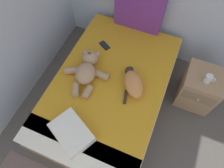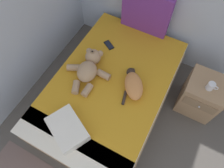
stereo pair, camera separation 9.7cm
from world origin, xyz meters
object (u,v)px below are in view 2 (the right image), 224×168
Objects in this scene: cat at (133,84)px; cell_phone at (109,45)px; throw_pillow at (67,129)px; teddy_bear at (89,67)px; bed at (111,92)px; patterned_cushion at (146,12)px; mug at (211,86)px; nightstand at (201,95)px.

cell_phone is at bearing 141.76° from cat.
cat is 0.82m from throw_pillow.
throw_pillow is (0.18, -0.70, -0.03)m from teddy_bear.
cell_phone is at bearing 88.50° from teddy_bear.
cell_phone is (0.01, 0.45, -0.08)m from teddy_bear.
throw_pillow is (0.16, -1.15, 0.05)m from cell_phone.
bed is 4.49× the size of cat.
patterned_cushion is 1.39× the size of cat.
bed is 0.41m from cat.
mug reaches higher than cell_phone.
throw_pillow is 0.75× the size of nightstand.
patterned_cushion reaches higher than teddy_bear.
cat reaches higher than throw_pillow.
bed is at bearing -59.47° from cell_phone.
mug is at bearing -2.01° from cell_phone.
bed is at bearing -89.90° from patterned_cushion.
nightstand is at bearing 95.55° from mug.
teddy_bear is (-0.53, -0.04, 0.01)m from cat.
teddy_bear is 1.39m from nightstand.
mug is at bearing 45.15° from throw_pillow.
nightstand is at bearing 29.55° from cat.
nightstand is (1.09, 1.16, -0.29)m from throw_pillow.
patterned_cushion is (-0.00, 0.91, 0.53)m from bed.
patterned_cushion is 1.62m from throw_pillow.
teddy_bear is 3.68× the size of cell_phone.
teddy_bear reaches higher than cat.
bed is at bearing 0.17° from teddy_bear.
throw_pillow is (-0.10, -0.70, 0.31)m from bed.
patterned_cushion is at bearing 86.44° from throw_pillow.
cat reaches higher than mug.
bed is 3.23× the size of patterned_cushion.
patterned_cushion is 5.04× the size of mug.
patterned_cushion is 1.00× the size of teddy_bear.
cat is at bearing 9.24° from bed.
teddy_bear is 1.34m from mug.
mug is (1.00, -0.50, -0.20)m from patterned_cushion.
nightstand is at bearing 0.39° from cell_phone.
throw_pillow is at bearing -115.70° from cat.
patterned_cushion is at bearing 106.41° from cat.
nightstand reaches higher than cell_phone.
teddy_bear reaches higher than throw_pillow.
cell_phone is (-0.52, 0.41, -0.07)m from cat.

